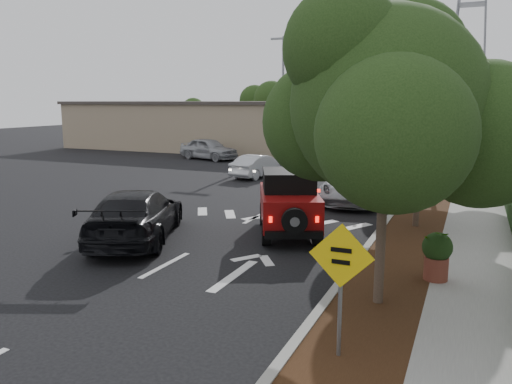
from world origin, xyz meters
The scene contains 18 objects.
ground centered at (0.00, 0.00, 0.00)m, with size 120.00×120.00×0.00m, color black.
curb centered at (4.60, 12.00, 0.07)m, with size 0.20×70.00×0.15m, color #9E9B93.
planting_strip centered at (5.60, 12.00, 0.06)m, with size 1.80×70.00×0.12m, color black.
sidewalk centered at (7.50, 12.00, 0.06)m, with size 2.00×70.00×0.12m, color gray.
commercial_building centered at (-16.00, 30.00, 2.00)m, with size 22.00×12.00×4.00m, color gray.
transmission_tower centered at (6.00, 48.00, 0.00)m, with size 7.00×4.00×28.00m, color slate, non-canonical shape.
street_tree_near centered at (5.60, -0.50, 0.00)m, with size 3.80×3.80×5.92m, color #1B3210, non-canonical shape.
street_tree_mid centered at (5.60, 6.50, 0.00)m, with size 3.20×3.20×5.32m, color #1B3210, non-canonical shape.
street_tree_far centered at (5.60, 13.00, 0.00)m, with size 3.40×3.40×5.62m, color #1B3210, non-canonical shape.
light_pole_a centered at (-6.50, 26.00, 0.00)m, with size 2.00×0.22×9.00m, color slate, non-canonical shape.
light_pole_b centered at (-7.50, 38.00, 0.00)m, with size 2.00×0.22×9.00m, color slate, non-canonical shape.
red_jeep centered at (1.83, 4.39, 1.03)m, with size 3.11×4.16×2.03m.
silver_suv_ahead centered at (2.67, 10.28, 0.73)m, with size 2.44×5.28×1.47m, color #A0A2A7.
black_suv_oncoming centered at (-2.19, 1.72, 0.79)m, with size 2.21×5.44×1.58m, color black.
silver_sedan_oncoming centered at (-3.80, 15.04, 0.64)m, with size 1.34×3.85×1.27m, color #B5B7BD.
parked_suv centered at (-10.52, 21.38, 0.79)m, with size 1.86×4.63×1.58m, color #96989D.
speed_hump_sign centered at (5.40, -3.02, 1.56)m, with size 1.06×0.09×2.25m.
terracotta_planter centered at (6.60, 1.37, 0.81)m, with size 0.69×0.69×1.20m.
Camera 1 is at (7.20, -10.52, 4.26)m, focal length 35.00 mm.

